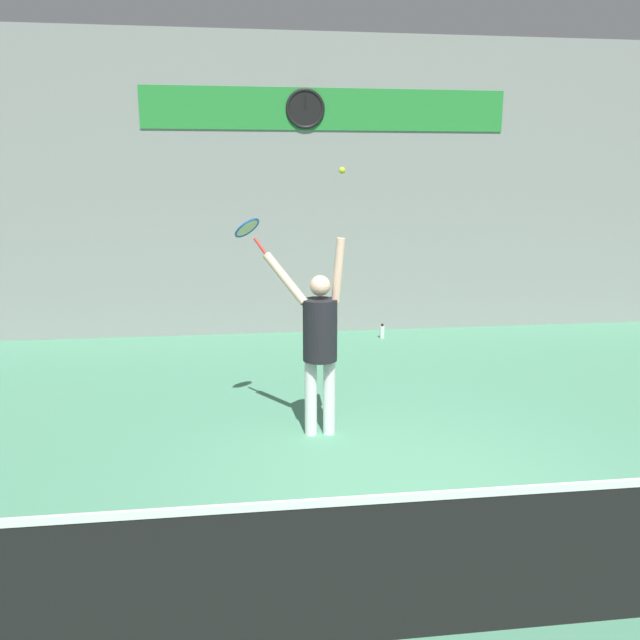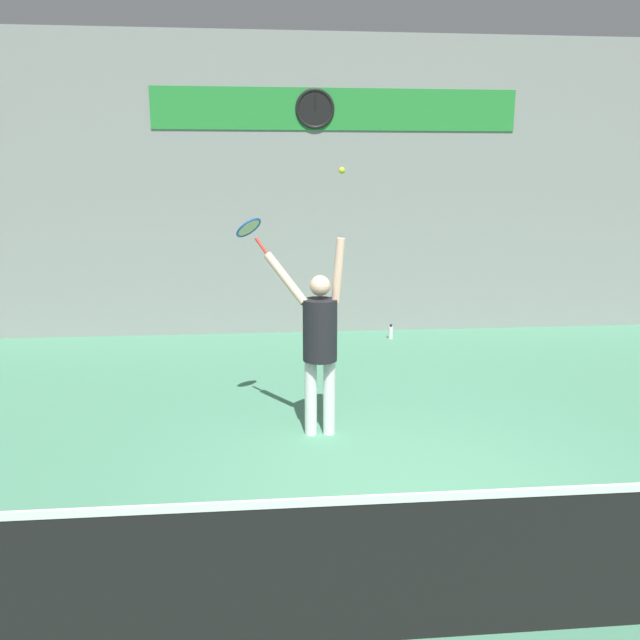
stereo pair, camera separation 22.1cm
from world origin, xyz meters
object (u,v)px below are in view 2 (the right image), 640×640
(tennis_racket, at_px, (250,229))
(tennis_ball, at_px, (342,170))
(tennis_player, at_px, (319,337))
(scoreboard_clock, at_px, (315,109))
(water_bottle, at_px, (391,332))

(tennis_racket, distance_m, tennis_ball, 1.22)
(tennis_player, distance_m, tennis_ball, 1.70)
(scoreboard_clock, distance_m, tennis_player, 5.27)
(tennis_player, bearing_deg, tennis_ball, -25.97)
(scoreboard_clock, xyz_separation_m, tennis_player, (-0.33, -4.50, -2.72))
(scoreboard_clock, height_order, tennis_player, scoreboard_clock)
(tennis_ball, bearing_deg, tennis_player, 154.03)
(water_bottle, bearing_deg, tennis_ball, -108.71)
(tennis_player, relative_size, tennis_racket, 5.24)
(scoreboard_clock, xyz_separation_m, tennis_racket, (-1.03, -4.06, -1.64))
(tennis_player, height_order, tennis_racket, tennis_racket)
(tennis_ball, relative_size, water_bottle, 0.26)
(tennis_racket, bearing_deg, water_bottle, 56.87)
(scoreboard_clock, relative_size, tennis_player, 0.31)
(tennis_ball, bearing_deg, tennis_racket, 149.40)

